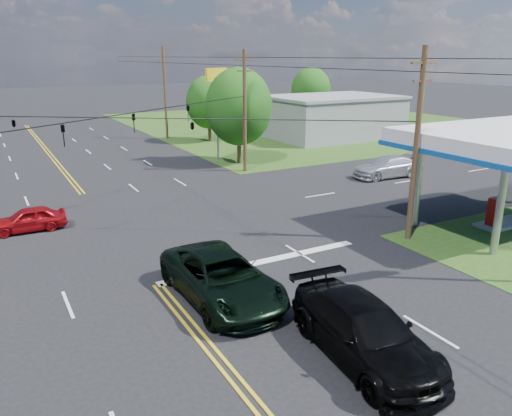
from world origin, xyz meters
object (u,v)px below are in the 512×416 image
pole_ne (245,110)px  tree_far_r (311,91)px  tree_right_b (209,102)px  pickup_dkgreen (222,278)px  suv_black (364,331)px  tree_right_a (239,107)px  pole_se (416,144)px  pole_right_far (165,92)px  retail_ne (332,118)px

pole_ne → tree_far_r: size_ratio=1.25×
tree_right_b → pickup_dkgreen: size_ratio=1.09×
tree_far_r → tree_right_b: bearing=-161.1°
pole_ne → tree_far_r: bearing=45.0°
pole_ne → suv_black: pole_ne is taller
tree_right_a → tree_far_r: tree_right_a is taller
pole_se → pickup_dkgreen: size_ratio=1.46×
tree_right_a → pole_se: bearing=-92.7°
pole_right_far → tree_right_b: 5.40m
retail_ne → pole_ne: pole_ne is taller
pickup_dkgreen → suv_black: bearing=-69.7°
tree_right_b → suv_black: 42.06m
tree_right_b → pickup_dkgreen: 37.53m
pole_se → tree_right_b: (3.50, 33.00, -0.70)m
tree_right_a → tree_right_b: size_ratio=1.15×
pole_right_far → suv_black: pole_right_far is taller
suv_black → pole_ne: bearing=75.9°
pole_se → pole_right_far: pole_right_far is taller
tree_far_r → pickup_dkgreen: size_ratio=1.17×
retail_ne → tree_right_a: tree_right_a is taller
tree_right_b → suv_black: size_ratio=1.15×
retail_ne → pickup_dkgreen: size_ratio=2.16×
tree_right_a → pickup_dkgreen: size_ratio=1.26×
retail_ne → tree_far_r: size_ratio=1.83×
tree_far_r → pickup_dkgreen: (-32.18, -40.39, -3.64)m
suv_black → tree_right_a: bearing=76.0°
pole_se → pole_ne: (0.00, 18.00, 0.00)m
tree_right_a → tree_right_b: bearing=78.2°
pole_right_far → retail_ne: bearing=-25.2°
pole_ne → tree_far_r: (21.00, 21.00, -0.37)m
tree_far_r → pole_se: bearing=-118.3°
pole_se → suv_black: (-8.98, -7.03, -4.02)m
retail_ne → pole_right_far: size_ratio=1.40×
tree_right_b → pole_se: bearing=-96.1°
retail_ne → pole_right_far: (-17.00, 8.00, 2.97)m
pole_se → tree_far_r: (21.00, 39.00, -0.37)m
pickup_dkgreen → tree_far_r: bearing=50.5°
retail_ne → pole_se: pole_se is taller
tree_far_r → pickup_dkgreen: 51.77m
pole_ne → pole_right_far: 19.00m
retail_ne → suv_black: bearing=-125.8°
pole_se → tree_right_b: pole_se is taller
pole_se → tree_far_r: bearing=61.7°
tree_far_r → tree_right_a: bearing=-138.0°
pole_right_far → suv_black: size_ratio=1.62×
pole_right_far → tree_right_a: 16.03m
pole_ne → suv_black: size_ratio=1.54×
tree_far_r → pole_ne: bearing=-135.0°
tree_right_b → suv_black: (-12.48, -40.03, -3.32)m
retail_ne → tree_far_r: (4.00, 10.00, 2.34)m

